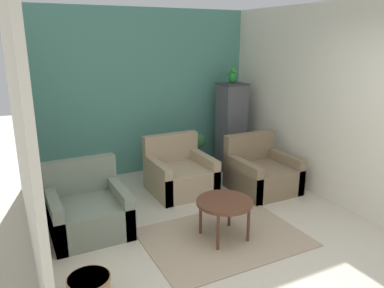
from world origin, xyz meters
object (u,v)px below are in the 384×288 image
Objects in this scene: armchair_right at (261,174)px; potted_plant at (198,149)px; birdcage at (231,128)px; coffee_table at (224,204)px; armchair_middle at (180,175)px; armchair_left at (88,211)px; parrot at (232,76)px.

armchair_right is 1.38× the size of potted_plant.
armchair_right is at bearing -98.40° from birdcage.
armchair_right is at bearing -73.50° from potted_plant.
armchair_middle is (0.14, 1.49, -0.16)m from coffee_table.
potted_plant is (2.23, 1.40, 0.10)m from armchair_left.
armchair_left reaches higher than potted_plant.
parrot reaches higher than armchair_left.
birdcage reaches higher than armchair_right.
armchair_right reaches higher than coffee_table.
coffee_table is 2.55m from birdcage.
coffee_table is at bearing -110.87° from potted_plant.
coffee_table is 1.01× the size of potted_plant.
coffee_table is at bearing -142.47° from armchair_right.
potted_plant is at bearing 161.42° from birdcage.
armchair_right is (1.26, 0.97, -0.16)m from coffee_table.
armchair_left is 3.07m from birdcage.
armchair_right reaches higher than potted_plant.
armchair_right is at bearing -98.39° from parrot.
armchair_middle is 0.59× the size of birdcage.
potted_plant is at bearing 161.63° from parrot.
potted_plant is at bearing 47.25° from armchair_middle.
birdcage is at bearing 81.60° from armchair_right.
parrot reaches higher than coffee_table.
armchair_left is 0.59× the size of birdcage.
coffee_table is 1.60m from armchair_right.
armchair_right is 1.37m from potted_plant.
parrot is at bearing 55.79° from coffee_table.
birdcage is 0.91m from parrot.
armchair_middle is 1.08m from potted_plant.
coffee_table is 0.73× the size of armchair_left.
potted_plant is (-0.56, 0.19, -0.35)m from birdcage.
parrot is at bearing 81.61° from armchair_right.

